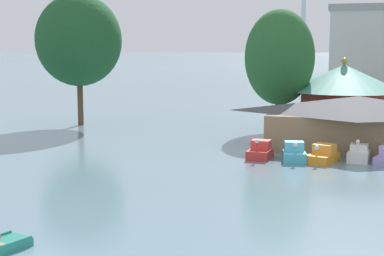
# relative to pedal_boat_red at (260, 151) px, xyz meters

# --- Properties ---
(pedal_boat_red) EXTENTS (1.81, 2.55, 1.66)m
(pedal_boat_red) POSITION_rel_pedal_boat_red_xyz_m (0.00, 0.00, 0.00)
(pedal_boat_red) COLOR red
(pedal_boat_red) RESTS_ON ground
(pedal_boat_cyan) EXTENTS (2.02, 2.53, 1.58)m
(pedal_boat_cyan) POSITION_rel_pedal_boat_red_xyz_m (2.59, -0.42, 0.03)
(pedal_boat_cyan) COLOR #4CB7CC
(pedal_boat_cyan) RESTS_ON ground
(pedal_boat_orange) EXTENTS (2.48, 3.26, 1.44)m
(pedal_boat_orange) POSITION_rel_pedal_boat_red_xyz_m (4.65, -0.08, -0.04)
(pedal_boat_orange) COLOR orange
(pedal_boat_orange) RESTS_ON ground
(pedal_boat_white) EXTENTS (1.66, 2.60, 1.77)m
(pedal_boat_white) POSITION_rel_pedal_boat_red_xyz_m (7.16, 1.05, -0.04)
(pedal_boat_white) COLOR white
(pedal_boat_white) RESTS_ON ground
(boathouse) EXTENTS (15.60, 8.27, 4.40)m
(boathouse) POSITION_rel_pedal_boat_red_xyz_m (7.00, 6.41, 1.76)
(boathouse) COLOR #9E7F5B
(boathouse) RESTS_ON ground
(green_roof_pavilion) EXTENTS (11.79, 11.79, 7.34)m
(green_roof_pavilion) POSITION_rel_pedal_boat_red_xyz_m (5.37, 17.89, 3.30)
(green_roof_pavilion) COLOR #993328
(green_roof_pavilion) RESTS_ON ground
(shoreline_tree_tall_left) EXTENTS (9.16, 9.16, 14.03)m
(shoreline_tree_tall_left) POSITION_rel_pedal_boat_red_xyz_m (-22.03, 13.72, 8.57)
(shoreline_tree_tall_left) COLOR brown
(shoreline_tree_tall_left) RESTS_ON ground
(shoreline_tree_mid) EXTENTS (6.95, 6.95, 12.15)m
(shoreline_tree_mid) POSITION_rel_pedal_boat_red_xyz_m (-0.84, 15.45, 6.82)
(shoreline_tree_mid) COLOR brown
(shoreline_tree_mid) RESTS_ON ground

